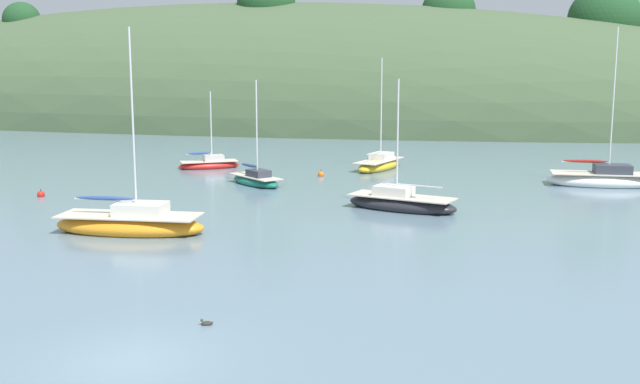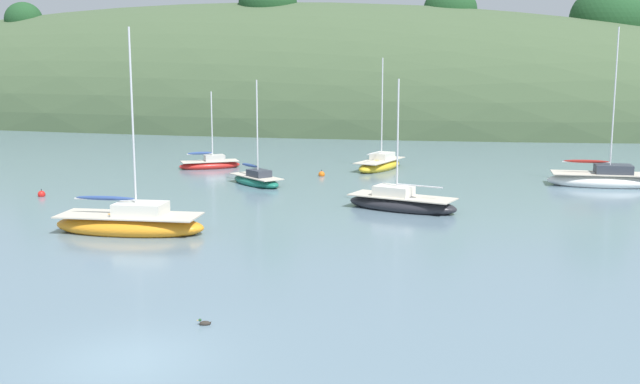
{
  "view_description": "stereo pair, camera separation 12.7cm",
  "coord_description": "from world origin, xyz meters",
  "px_view_note": "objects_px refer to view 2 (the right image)",
  "views": [
    {
      "loc": [
        9.5,
        -17.08,
        7.7
      ],
      "look_at": [
        0.0,
        20.0,
        1.2
      ],
      "focal_mm": 42.76,
      "sensor_mm": 36.0,
      "label": 1
    },
    {
      "loc": [
        9.63,
        -17.05,
        7.7
      ],
      "look_at": [
        0.0,
        20.0,
        1.2
      ],
      "focal_mm": 42.76,
      "sensor_mm": 36.0,
      "label": 2
    }
  ],
  "objects_px": {
    "mooring_buoy_channel": "(322,174)",
    "duck_lone_right": "(205,323)",
    "sailboat_blue_center": "(380,164)",
    "sailboat_red_portside": "(210,164)",
    "sailboat_black_sloop": "(604,180)",
    "mooring_buoy_outer": "(42,194)",
    "sailboat_grey_yawl": "(131,224)",
    "sailboat_white_near": "(256,180)",
    "sailboat_navy_dinghy": "(401,203)"
  },
  "relations": [
    {
      "from": "mooring_buoy_channel",
      "to": "duck_lone_right",
      "type": "relative_size",
      "value": 1.3
    },
    {
      "from": "sailboat_blue_center",
      "to": "duck_lone_right",
      "type": "height_order",
      "value": "sailboat_blue_center"
    },
    {
      "from": "sailboat_red_portside",
      "to": "duck_lone_right",
      "type": "xyz_separation_m",
      "value": [
        13.16,
        -31.93,
        -0.26
      ]
    },
    {
      "from": "sailboat_black_sloop",
      "to": "sailboat_red_portside",
      "type": "distance_m",
      "value": 27.42
    },
    {
      "from": "duck_lone_right",
      "to": "mooring_buoy_outer",
      "type": "bearing_deg",
      "value": 134.71
    },
    {
      "from": "mooring_buoy_outer",
      "to": "duck_lone_right",
      "type": "bearing_deg",
      "value": -45.29
    },
    {
      "from": "duck_lone_right",
      "to": "sailboat_blue_center",
      "type": "bearing_deg",
      "value": 91.46
    },
    {
      "from": "sailboat_grey_yawl",
      "to": "sailboat_white_near",
      "type": "relative_size",
      "value": 1.39
    },
    {
      "from": "sailboat_blue_center",
      "to": "mooring_buoy_outer",
      "type": "relative_size",
      "value": 15.31
    },
    {
      "from": "sailboat_grey_yawl",
      "to": "sailboat_blue_center",
      "type": "relative_size",
      "value": 1.15
    },
    {
      "from": "sailboat_navy_dinghy",
      "to": "sailboat_grey_yawl",
      "type": "bearing_deg",
      "value": -142.37
    },
    {
      "from": "mooring_buoy_outer",
      "to": "duck_lone_right",
      "type": "relative_size",
      "value": 1.3
    },
    {
      "from": "sailboat_black_sloop",
      "to": "duck_lone_right",
      "type": "height_order",
      "value": "sailboat_black_sloop"
    },
    {
      "from": "sailboat_black_sloop",
      "to": "mooring_buoy_channel",
      "type": "relative_size",
      "value": 18.76
    },
    {
      "from": "mooring_buoy_channel",
      "to": "sailboat_grey_yawl",
      "type": "bearing_deg",
      "value": -101.92
    },
    {
      "from": "sailboat_red_portside",
      "to": "sailboat_blue_center",
      "type": "bearing_deg",
      "value": 11.97
    },
    {
      "from": "mooring_buoy_channel",
      "to": "mooring_buoy_outer",
      "type": "xyz_separation_m",
      "value": [
        -13.84,
        -11.93,
        0.0
      ]
    },
    {
      "from": "mooring_buoy_outer",
      "to": "mooring_buoy_channel",
      "type": "bearing_deg",
      "value": 40.77
    },
    {
      "from": "sailboat_blue_center",
      "to": "duck_lone_right",
      "type": "bearing_deg",
      "value": -88.54
    },
    {
      "from": "sailboat_black_sloop",
      "to": "sailboat_grey_yawl",
      "type": "bearing_deg",
      "value": -138.78
    },
    {
      "from": "sailboat_black_sloop",
      "to": "sailboat_navy_dinghy",
      "type": "bearing_deg",
      "value": -135.56
    },
    {
      "from": "sailboat_grey_yawl",
      "to": "sailboat_red_portside",
      "type": "height_order",
      "value": "sailboat_grey_yawl"
    },
    {
      "from": "sailboat_navy_dinghy",
      "to": "duck_lone_right",
      "type": "bearing_deg",
      "value": -98.67
    },
    {
      "from": "sailboat_white_near",
      "to": "sailboat_red_portside",
      "type": "distance_m",
      "value": 8.79
    },
    {
      "from": "mooring_buoy_outer",
      "to": "duck_lone_right",
      "type": "height_order",
      "value": "mooring_buoy_outer"
    },
    {
      "from": "sailboat_blue_center",
      "to": "mooring_buoy_outer",
      "type": "height_order",
      "value": "sailboat_blue_center"
    },
    {
      "from": "mooring_buoy_channel",
      "to": "sailboat_navy_dinghy",
      "type": "bearing_deg",
      "value": -56.4
    },
    {
      "from": "sailboat_red_portside",
      "to": "mooring_buoy_outer",
      "type": "height_order",
      "value": "sailboat_red_portside"
    },
    {
      "from": "sailboat_black_sloop",
      "to": "mooring_buoy_outer",
      "type": "xyz_separation_m",
      "value": [
        -32.22,
        -12.27,
        -0.3
      ]
    },
    {
      "from": "duck_lone_right",
      "to": "sailboat_navy_dinghy",
      "type": "bearing_deg",
      "value": 81.33
    },
    {
      "from": "sailboat_black_sloop",
      "to": "mooring_buoy_channel",
      "type": "distance_m",
      "value": 18.39
    },
    {
      "from": "sailboat_navy_dinghy",
      "to": "sailboat_grey_yawl",
      "type": "height_order",
      "value": "sailboat_grey_yawl"
    },
    {
      "from": "sailboat_navy_dinghy",
      "to": "sailboat_red_portside",
      "type": "distance_m",
      "value": 20.42
    },
    {
      "from": "sailboat_navy_dinghy",
      "to": "sailboat_grey_yawl",
      "type": "relative_size",
      "value": 0.75
    },
    {
      "from": "sailboat_grey_yawl",
      "to": "mooring_buoy_channel",
      "type": "bearing_deg",
      "value": 78.08
    },
    {
      "from": "sailboat_black_sloop",
      "to": "mooring_buoy_outer",
      "type": "relative_size",
      "value": 18.76
    },
    {
      "from": "sailboat_red_portside",
      "to": "sailboat_grey_yawl",
      "type": "bearing_deg",
      "value": -76.92
    },
    {
      "from": "sailboat_grey_yawl",
      "to": "duck_lone_right",
      "type": "relative_size",
      "value": 22.91
    },
    {
      "from": "sailboat_navy_dinghy",
      "to": "duck_lone_right",
      "type": "xyz_separation_m",
      "value": [
        -2.96,
        -19.39,
        -0.32
      ]
    },
    {
      "from": "sailboat_white_near",
      "to": "mooring_buoy_outer",
      "type": "height_order",
      "value": "sailboat_white_near"
    },
    {
      "from": "sailboat_grey_yawl",
      "to": "duck_lone_right",
      "type": "bearing_deg",
      "value": -52.57
    },
    {
      "from": "sailboat_grey_yawl",
      "to": "sailboat_white_near",
      "type": "bearing_deg",
      "value": 86.2
    },
    {
      "from": "duck_lone_right",
      "to": "mooring_buoy_channel",
      "type": "bearing_deg",
      "value": 97.86
    },
    {
      "from": "sailboat_grey_yawl",
      "to": "sailboat_blue_center",
      "type": "xyz_separation_m",
      "value": [
        7.36,
        23.77,
        -0.07
      ]
    },
    {
      "from": "sailboat_navy_dinghy",
      "to": "duck_lone_right",
      "type": "height_order",
      "value": "sailboat_navy_dinghy"
    },
    {
      "from": "sailboat_navy_dinghy",
      "to": "duck_lone_right",
      "type": "distance_m",
      "value": 19.62
    },
    {
      "from": "sailboat_white_near",
      "to": "mooring_buoy_channel",
      "type": "bearing_deg",
      "value": 56.52
    },
    {
      "from": "sailboat_grey_yawl",
      "to": "mooring_buoy_channel",
      "type": "height_order",
      "value": "sailboat_grey_yawl"
    },
    {
      "from": "sailboat_black_sloop",
      "to": "sailboat_blue_center",
      "type": "relative_size",
      "value": 1.22
    },
    {
      "from": "mooring_buoy_channel",
      "to": "sailboat_blue_center",
      "type": "bearing_deg",
      "value": 53.49
    }
  ]
}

